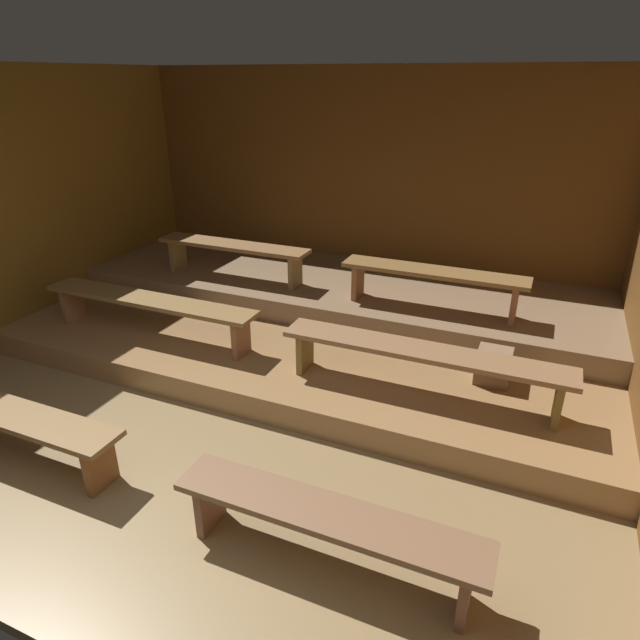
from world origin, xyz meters
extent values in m
cube|color=olive|center=(0.00, 2.26, -0.04)|extent=(6.31, 5.32, 0.08)
cube|color=brown|center=(0.00, 4.55, 1.29)|extent=(6.31, 0.06, 2.57)
cube|color=brown|center=(-2.79, 2.26, 1.29)|extent=(0.06, 5.32, 2.57)
cube|color=#997146|center=(0.00, 3.05, 0.11)|extent=(5.51, 2.94, 0.22)
cube|color=#886A4C|center=(0.00, 3.69, 0.33)|extent=(5.51, 1.65, 0.22)
cube|color=olive|center=(-1.16, 0.55, 0.36)|extent=(1.72, 0.30, 0.04)
cube|color=#945B32|center=(-0.42, 0.55, 0.17)|extent=(0.05, 0.24, 0.34)
cube|color=#855F42|center=(1.16, 0.55, 0.36)|extent=(1.72, 0.30, 0.04)
cube|color=#875945|center=(0.42, 0.55, 0.17)|extent=(0.05, 0.24, 0.34)
cube|color=#875945|center=(1.90, 0.55, 0.17)|extent=(0.05, 0.24, 0.34)
cube|color=olive|center=(-1.27, 2.14, 0.59)|extent=(2.18, 0.30, 0.04)
cube|color=#916041|center=(-2.24, 2.14, 0.39)|extent=(0.05, 0.24, 0.34)
cube|color=#916041|center=(-0.30, 2.14, 0.39)|extent=(0.05, 0.24, 0.34)
cube|color=#906743|center=(1.27, 2.14, 0.59)|extent=(2.18, 0.30, 0.04)
cube|color=olive|center=(0.30, 2.14, 0.39)|extent=(0.05, 0.24, 0.34)
cube|color=olive|center=(2.24, 2.14, 0.39)|extent=(0.05, 0.24, 0.34)
cube|color=olive|center=(-1.08, 3.30, 0.81)|extent=(1.71, 0.30, 0.04)
cube|color=olive|center=(-1.81, 3.30, 0.62)|extent=(0.05, 0.24, 0.34)
cube|color=olive|center=(-0.34, 3.30, 0.62)|extent=(0.05, 0.24, 0.34)
cube|color=olive|center=(1.08, 3.30, 0.81)|extent=(1.71, 0.30, 0.04)
cube|color=#975F3D|center=(0.34, 3.30, 0.62)|extent=(0.05, 0.24, 0.34)
cube|color=#975F3D|center=(1.81, 3.30, 0.62)|extent=(0.05, 0.24, 0.34)
cube|color=#87684B|center=(1.76, 2.56, 0.35)|extent=(0.26, 0.26, 0.26)
camera|label=1|loc=(1.99, -1.45, 2.46)|focal=30.42mm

